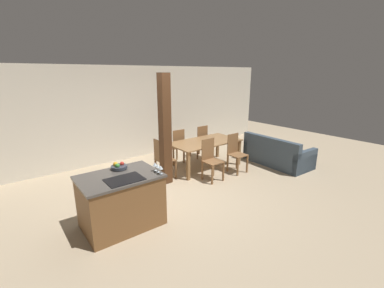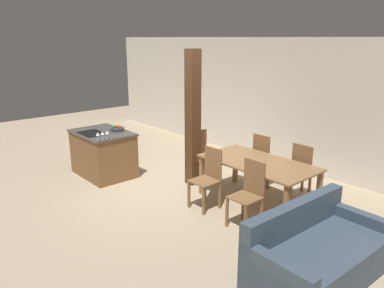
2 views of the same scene
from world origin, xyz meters
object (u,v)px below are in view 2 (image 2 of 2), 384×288
(dining_chair_far_right, at_px, (305,171))
(timber_post, at_px, (193,119))
(dining_chair_near_left, at_px, (208,177))
(dining_chair_near_right, at_px, (249,193))
(dining_table, at_px, (258,166))
(dining_chair_head_end, at_px, (203,155))
(wine_glass_near, at_px, (98,134))
(wine_glass_far, at_px, (107,133))
(dining_chair_far_left, at_px, (264,159))
(wine_glass_middle, at_px, (102,133))
(kitchen_island, at_px, (103,153))
(fruit_bowl, at_px, (117,128))
(couch, at_px, (318,255))

(dining_chair_far_right, distance_m, timber_post, 2.16)
(dining_chair_near_left, xyz_separation_m, dining_chair_near_right, (0.86, 0.00, 0.00))
(dining_table, xyz_separation_m, dining_chair_head_end, (-1.33, 0.00, -0.13))
(wine_glass_near, height_order, wine_glass_far, same)
(wine_glass_far, height_order, dining_chair_far_left, wine_glass_far)
(dining_chair_far_left, bearing_deg, wine_glass_middle, 49.81)
(dining_table, height_order, dining_chair_near_right, dining_chair_near_right)
(wine_glass_near, xyz_separation_m, dining_chair_near_right, (2.77, 0.92, -0.50))
(dining_table, distance_m, dining_chair_far_left, 0.85)
(wine_glass_near, relative_size, dining_chair_far_right, 0.15)
(kitchen_island, height_order, fruit_bowl, fruit_bowl)
(couch, distance_m, timber_post, 3.39)
(kitchen_island, relative_size, wine_glass_middle, 8.74)
(wine_glass_far, relative_size, dining_chair_far_left, 0.15)
(dining_chair_far_left, relative_size, dining_chair_far_right, 1.00)
(kitchen_island, distance_m, dining_chair_near_left, 2.54)
(dining_chair_head_end, height_order, couch, dining_chair_head_end)
(wine_glass_middle, height_order, dining_chair_head_end, wine_glass_middle)
(dining_chair_near_right, distance_m, dining_chair_head_end, 1.90)
(kitchen_island, xyz_separation_m, timber_post, (1.53, 1.05, 0.80))
(dining_chair_head_end, bearing_deg, timber_post, 168.51)
(dining_chair_head_end, bearing_deg, kitchen_island, 128.87)
(kitchen_island, bearing_deg, dining_chair_near_left, 12.45)
(wine_glass_near, bearing_deg, couch, 8.03)
(fruit_bowl, xyz_separation_m, dining_chair_far_right, (3.22, 1.71, -0.43))
(dining_chair_far_right, bearing_deg, wine_glass_far, 38.16)
(dining_chair_far_left, distance_m, dining_chair_far_right, 0.86)
(wine_glass_middle, height_order, dining_chair_far_left, wine_glass_middle)
(wine_glass_near, height_order, dining_chair_far_left, wine_glass_near)
(wine_glass_middle, distance_m, couch, 4.21)
(couch, bearing_deg, wine_glass_far, 97.35)
(dining_chair_head_end, bearing_deg, wine_glass_near, 148.16)
(kitchen_island, distance_m, wine_glass_near, 0.88)
(dining_chair_far_left, height_order, couch, dining_chair_far_left)
(dining_chair_head_end, xyz_separation_m, couch, (3.09, -1.06, -0.24))
(wine_glass_middle, bearing_deg, wine_glass_far, 90.00)
(dining_chair_near_right, xyz_separation_m, timber_post, (-1.80, 0.50, 0.73))
(kitchen_island, relative_size, dining_chair_far_left, 1.28)
(wine_glass_middle, relative_size, dining_table, 0.08)
(wine_glass_far, relative_size, dining_chair_near_right, 0.15)
(dining_table, relative_size, couch, 1.05)
(kitchen_island, bearing_deg, dining_chair_far_left, 38.84)
(wine_glass_middle, distance_m, dining_chair_near_right, 2.94)
(dining_chair_far_right, height_order, couch, dining_chair_far_right)
(wine_glass_near, distance_m, dining_chair_near_right, 2.96)
(wine_glass_middle, xyz_separation_m, dining_chair_far_left, (1.92, 2.27, -0.50))
(dining_chair_near_left, height_order, dining_chair_far_right, same)
(wine_glass_middle, xyz_separation_m, dining_chair_near_right, (2.77, 0.83, -0.50))
(dining_chair_near_right, height_order, dining_chair_far_left, same)
(kitchen_island, height_order, couch, kitchen_island)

